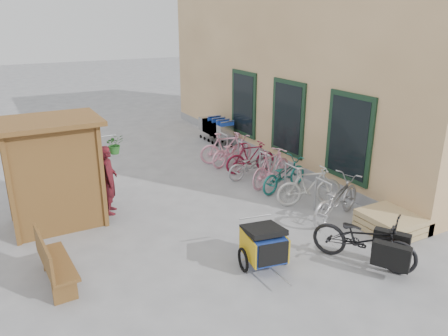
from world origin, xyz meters
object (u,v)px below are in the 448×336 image
pallet_stack (390,223)px  bike_0 (336,199)px  child_trailer (264,243)px  shopping_carts (215,127)px  bike_3 (271,168)px  bench (53,261)px  bike_5 (250,157)px  bike_7 (226,148)px  cargo_bike (366,240)px  person_kiosk (109,180)px  bike_2 (284,174)px  kiosk (48,159)px  bike_1 (309,186)px  bike_4 (252,165)px  bike_6 (232,150)px

pallet_stack → bike_0: (-0.59, 1.06, 0.29)m
child_trailer → bike_0: 2.73m
pallet_stack → child_trailer: bearing=177.1°
shopping_carts → bike_3: 4.61m
bench → bike_5: (6.06, 3.28, 0.01)m
bench → bike_7: (5.84, 4.40, 0.03)m
bench → cargo_bike: cargo_bike is taller
pallet_stack → person_kiosk: (-5.02, 3.91, 0.62)m
person_kiosk → bike_7: bearing=-48.7°
bike_2 → shopping_carts: bearing=-20.4°
kiosk → bike_5: (5.66, 0.81, -1.08)m
cargo_bike → child_trailer: bearing=124.6°
bike_1 → bike_4: bike_1 is taller
kiosk → person_kiosk: 1.45m
bike_0 → bike_3: (-0.08, 2.47, 0.01)m
bike_0 → bike_2: bearing=-19.1°
kiosk → shopping_carts: 7.62m
person_kiosk → bike_0: size_ratio=0.87×
cargo_bike → bike_3: (0.79, 4.21, 0.00)m
bike_6 → shopping_carts: bearing=-31.9°
bench → bike_7: 7.31m
bench → bike_5: size_ratio=0.93×
cargo_bike → bike_1: cargo_bike is taller
child_trailer → cargo_bike: 1.90m
kiosk → bike_6: kiosk is taller
kiosk → bike_3: bearing=-3.5°
kiosk → bike_1: (5.65, -1.90, -1.05)m
pallet_stack → bike_0: 1.25m
bike_3 → bike_4: (-0.20, 0.70, -0.11)m
pallet_stack → person_kiosk: size_ratio=0.73×
bike_2 → bike_4: size_ratio=1.09×
bike_3 → shopping_carts: bearing=-28.2°
person_kiosk → bike_3: person_kiosk is taller
shopping_carts → bike_7: bike_7 is taller
bench → bike_4: 6.46m
bike_4 → cargo_bike: bearing=172.8°
bike_2 → bike_5: bearing=-12.2°
child_trailer → bike_4: size_ratio=0.98×
bike_4 → bike_6: size_ratio=0.89×
cargo_bike → bike_3: 4.28m
bike_0 → bike_5: bearing=-18.2°
bike_4 → bike_5: (0.25, 0.46, 0.07)m
bike_6 → bike_7: 0.25m
bike_6 → cargo_bike: bearing=157.3°
person_kiosk → bike_4: person_kiosk is taller
kiosk → bench: kiosk is taller
kiosk → bike_2: size_ratio=1.49×
bike_1 → child_trailer: bearing=142.8°
person_kiosk → bike_3: size_ratio=0.97×
bench → cargo_bike: (5.21, -2.08, 0.04)m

